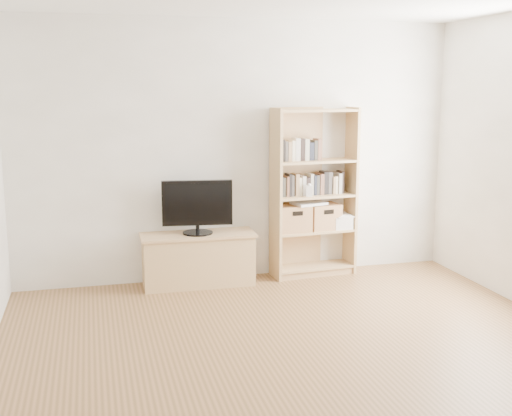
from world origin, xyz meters
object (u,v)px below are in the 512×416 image
object	(u,v)px
bookshelf	(314,193)
laptop	(309,203)
tv_stand	(198,260)
television	(197,207)
basket_left	(293,218)
baby_monitor	(309,191)
basket_right	(323,216)

from	to	relation	value
bookshelf	laptop	xyz separation A→B (m)	(-0.06, -0.02, -0.10)
tv_stand	television	size ratio (longest dim) A/B	1.58
television	laptop	bearing A→B (deg)	8.53
tv_stand	basket_left	distance (m)	1.06
baby_monitor	basket_left	distance (m)	0.33
baby_monitor	tv_stand	bearing A→B (deg)	-168.56
tv_stand	laptop	size ratio (longest dim) A/B	3.30
tv_stand	basket_right	bearing A→B (deg)	2.98
tv_stand	baby_monitor	bearing A→B (deg)	-2.08
bookshelf	baby_monitor	xyz separation A→B (m)	(-0.09, -0.10, 0.04)
baby_monitor	laptop	size ratio (longest dim) A/B	0.34
television	laptop	size ratio (longest dim) A/B	2.09
basket_right	laptop	distance (m)	0.23
baby_monitor	bookshelf	bearing A→B (deg)	63.90
television	basket_left	bearing A→B (deg)	8.77
bookshelf	basket_left	size ratio (longest dim) A/B	5.31
baby_monitor	laptop	bearing A→B (deg)	85.82
television	laptop	xyz separation A→B (m)	(1.16, 0.02, -0.02)
laptop	baby_monitor	bearing A→B (deg)	-122.64
tv_stand	bookshelf	world-z (taller)	bookshelf
baby_monitor	laptop	xyz separation A→B (m)	(0.03, 0.08, -0.14)
basket_left	laptop	size ratio (longest dim) A/B	1.00
tv_stand	television	xyz separation A→B (m)	(0.00, 0.00, 0.54)
basket_right	tv_stand	bearing A→B (deg)	175.84
tv_stand	laptop	distance (m)	1.27
bookshelf	basket_right	bearing A→B (deg)	-2.60
bookshelf	basket_left	xyz separation A→B (m)	(-0.23, -0.02, -0.25)
bookshelf	basket_right	world-z (taller)	bookshelf
bookshelf	basket_right	size ratio (longest dim) A/B	5.45
basket_right	laptop	xyz separation A→B (m)	(-0.17, -0.03, 0.15)
baby_monitor	basket_left	world-z (taller)	baby_monitor
laptop	basket_right	bearing A→B (deg)	-4.74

